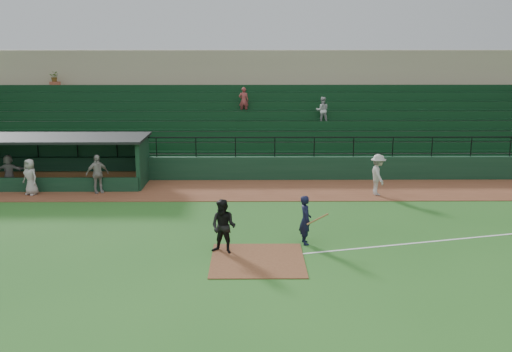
{
  "coord_description": "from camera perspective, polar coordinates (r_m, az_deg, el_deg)",
  "views": [
    {
      "loc": [
        -0.2,
        -18.16,
        6.77
      ],
      "look_at": [
        0.0,
        5.0,
        1.4
      ],
      "focal_mm": 39.87,
      "sensor_mm": 36.0,
      "label": 1
    }
  ],
  "objects": [
    {
      "name": "ground",
      "position": [
        19.38,
        0.13,
        -7.39
      ],
      "size": [
        90.0,
        90.0,
        0.0
      ],
      "primitive_type": "plane",
      "color": "#265E1E",
      "rests_on": "ground"
    },
    {
      "name": "dugout",
      "position": [
        29.82,
        -19.17,
        1.82
      ],
      "size": [
        8.9,
        3.2,
        2.42
      ],
      "color": "#10321E",
      "rests_on": "ground"
    },
    {
      "name": "dugout_player_c",
      "position": [
        29.98,
        -23.54,
        0.5
      ],
      "size": [
        1.47,
        0.53,
        1.57
      ],
      "primitive_type": "imported",
      "rotation": [
        0.0,
        0.0,
        3.18
      ],
      "color": "gray",
      "rests_on": "warning_track"
    },
    {
      "name": "umpire",
      "position": [
        18.81,
        -3.28,
        -5.1
      ],
      "size": [
        1.08,
        0.97,
        1.83
      ],
      "primitive_type": "imported",
      "rotation": [
        0.0,
        0.0,
        -0.38
      ],
      "color": "black",
      "rests_on": "ground"
    },
    {
      "name": "stadium_structure",
      "position": [
        34.91,
        -0.16,
        5.7
      ],
      "size": [
        38.0,
        13.08,
        6.4
      ],
      "color": "#10321E",
      "rests_on": "ground"
    },
    {
      "name": "foul_line",
      "position": [
        22.09,
        21.44,
        -5.72
      ],
      "size": [
        17.49,
        4.44,
        0.01
      ],
      "primitive_type": "cube",
      "rotation": [
        0.0,
        0.0,
        0.24
      ],
      "color": "white",
      "rests_on": "ground"
    },
    {
      "name": "runner",
      "position": [
        26.5,
        12.13,
        0.13
      ],
      "size": [
        0.8,
        1.27,
        1.89
      ],
      "primitive_type": "imported",
      "rotation": [
        0.0,
        0.0,
        1.65
      ],
      "color": "#AAA49F",
      "rests_on": "warning_track"
    },
    {
      "name": "dugout_player_b",
      "position": [
        27.96,
        -21.7,
        -0.08
      ],
      "size": [
        0.97,
        0.87,
        1.67
      ],
      "primitive_type": "imported",
      "rotation": [
        0.0,
        0.0,
        -0.53
      ],
      "color": "#AAA59F",
      "rests_on": "warning_track"
    },
    {
      "name": "batter_at_plate",
      "position": [
        19.75,
        4.98,
        -4.41
      ],
      "size": [
        1.05,
        0.71,
        1.72
      ],
      "color": "black",
      "rests_on": "ground"
    },
    {
      "name": "dugout_player_a",
      "position": [
        27.28,
        -15.64,
        0.21
      ],
      "size": [
        1.13,
        0.93,
        1.8
      ],
      "primitive_type": "imported",
      "rotation": [
        0.0,
        0.0,
        0.55
      ],
      "color": "#9F9A95",
      "rests_on": "warning_track"
    },
    {
      "name": "warning_track",
      "position": [
        27.02,
        -0.05,
        -1.42
      ],
      "size": [
        40.0,
        4.0,
        0.03
      ],
      "primitive_type": "cube",
      "color": "brown",
      "rests_on": "ground"
    },
    {
      "name": "home_plate_dirt",
      "position": [
        18.44,
        0.16,
        -8.43
      ],
      "size": [
        3.0,
        3.0,
        0.03
      ],
      "primitive_type": "cube",
      "color": "brown",
      "rests_on": "ground"
    }
  ]
}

